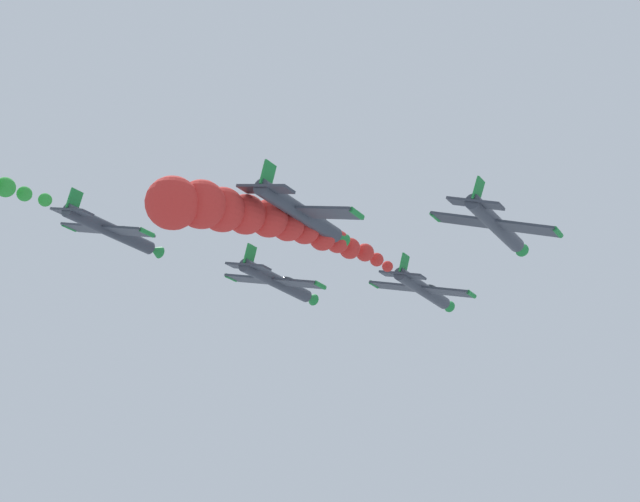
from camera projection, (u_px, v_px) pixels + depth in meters
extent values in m
cylinder|color=#333842|center=(423.00, 289.00, 66.84)|extent=(1.35, 9.00, 1.35)
cone|color=#1E8438|center=(447.00, 305.00, 70.87)|extent=(1.29, 1.20, 1.29)
cube|color=#333842|center=(421.00, 289.00, 66.50)|extent=(8.91, 1.90, 2.64)
cylinder|color=#1E8438|center=(374.00, 284.00, 69.12)|extent=(0.44, 1.40, 0.44)
cylinder|color=#1E8438|center=(471.00, 294.00, 63.88)|extent=(0.44, 1.40, 0.44)
cube|color=#333842|center=(402.00, 275.00, 63.69)|extent=(3.71, 1.20, 1.19)
cube|color=#1E8438|center=(404.00, 264.00, 63.81)|extent=(0.56, 1.10, 1.58)
ellipsoid|color=black|center=(433.00, 290.00, 68.37)|extent=(0.96, 2.20, 0.89)
sphere|color=red|center=(387.00, 266.00, 61.48)|extent=(0.87, 0.87, 0.87)
sphere|color=red|center=(377.00, 260.00, 60.16)|extent=(1.06, 1.06, 1.06)
sphere|color=red|center=(365.00, 253.00, 58.87)|extent=(1.37, 1.37, 1.37)
sphere|color=red|center=(350.00, 248.00, 57.62)|extent=(1.58, 1.58, 1.58)
sphere|color=red|center=(338.00, 242.00, 56.26)|extent=(1.67, 1.67, 1.67)
sphere|color=red|center=(322.00, 237.00, 54.93)|extent=(1.90, 1.90, 1.90)
sphere|color=red|center=(305.00, 229.00, 53.80)|extent=(2.11, 2.11, 2.11)
sphere|color=red|center=(288.00, 224.00, 52.49)|extent=(2.29, 2.29, 2.29)
sphere|color=red|center=(269.00, 218.00, 51.24)|extent=(2.53, 2.53, 2.53)
sphere|color=red|center=(246.00, 214.00, 50.09)|extent=(2.61, 2.61, 2.61)
sphere|color=red|center=(222.00, 210.00, 48.92)|extent=(2.85, 2.85, 2.85)
sphere|color=red|center=(201.00, 204.00, 47.60)|extent=(3.04, 3.04, 3.04)
sphere|color=red|center=(172.00, 203.00, 46.47)|extent=(3.25, 3.25, 3.25)
cylinder|color=#333842|center=(277.00, 281.00, 64.76)|extent=(1.34, 9.00, 1.34)
cone|color=#1E8438|center=(310.00, 298.00, 68.80)|extent=(1.27, 1.20, 1.27)
cube|color=#333842|center=(274.00, 281.00, 64.42)|extent=(8.95, 1.90, 2.48)
cylinder|color=#1E8438|center=(231.00, 278.00, 67.03)|extent=(0.44, 1.40, 0.44)
cylinder|color=#1E8438|center=(320.00, 285.00, 61.82)|extent=(0.44, 1.40, 0.44)
cube|color=#333842|center=(248.00, 266.00, 61.62)|extent=(3.72, 1.20, 1.13)
cube|color=#1E8438|center=(250.00, 255.00, 61.75)|extent=(0.54, 1.10, 1.58)
ellipsoid|color=black|center=(290.00, 282.00, 66.30)|extent=(0.95, 2.20, 0.88)
cylinder|color=#333842|center=(496.00, 225.00, 55.29)|extent=(1.41, 9.00, 1.41)
cone|color=#1E8438|center=(520.00, 248.00, 59.32)|extent=(1.34, 1.20, 1.34)
cube|color=#333842|center=(494.00, 224.00, 54.96)|extent=(8.70, 1.90, 3.34)
cylinder|color=#1E8438|center=(436.00, 217.00, 57.65)|extent=(0.46, 1.40, 0.46)
cylinder|color=#1E8438|center=(558.00, 232.00, 52.26)|extent=(0.46, 1.40, 0.46)
cube|color=#333842|center=(475.00, 203.00, 52.14)|extent=(3.63, 1.20, 1.48)
cube|color=#1E8438|center=(478.00, 190.00, 52.22)|extent=(0.68, 1.10, 1.55)
ellipsoid|color=black|center=(506.00, 227.00, 56.80)|extent=(0.99, 2.20, 0.93)
cylinder|color=#333842|center=(301.00, 213.00, 51.63)|extent=(1.34, 9.00, 1.34)
cone|color=#1E8438|center=(340.00, 238.00, 55.66)|extent=(1.28, 1.20, 1.28)
cube|color=#333842|center=(297.00, 212.00, 51.29)|extent=(8.94, 1.90, 2.51)
cylinder|color=#1E8438|center=(243.00, 211.00, 53.90)|extent=(0.44, 1.40, 0.44)
cylinder|color=#1E8438|center=(357.00, 213.00, 48.69)|extent=(0.44, 1.40, 0.44)
cube|color=#333842|center=(265.00, 189.00, 48.48)|extent=(3.72, 1.20, 1.14)
cube|color=#1E8438|center=(268.00, 175.00, 48.62)|extent=(0.54, 1.10, 1.58)
ellipsoid|color=black|center=(317.00, 215.00, 53.17)|extent=(0.95, 2.20, 0.88)
cylinder|color=#333842|center=(111.00, 230.00, 62.44)|extent=(1.35, 9.00, 1.35)
cone|color=#1E8438|center=(155.00, 250.00, 66.47)|extent=(1.29, 1.20, 1.29)
cube|color=#333842|center=(107.00, 230.00, 62.10)|extent=(8.91, 1.90, 2.63)
cylinder|color=#1E8438|center=(70.00, 227.00, 64.72)|extent=(0.44, 1.40, 0.44)
cylinder|color=#1E8438|center=(147.00, 232.00, 59.48)|extent=(0.44, 1.40, 0.44)
cube|color=#333842|center=(72.00, 212.00, 59.29)|extent=(3.71, 1.20, 1.19)
cube|color=#1E8438|center=(74.00, 200.00, 59.42)|extent=(0.56, 1.10, 1.58)
ellipsoid|color=black|center=(129.00, 232.00, 63.97)|extent=(0.96, 2.20, 0.89)
sphere|color=green|center=(45.00, 200.00, 57.14)|extent=(0.99, 0.99, 0.99)
sphere|color=green|center=(24.00, 194.00, 55.96)|extent=(1.09, 1.09, 1.09)
sphere|color=green|center=(5.00, 187.00, 54.63)|extent=(1.41, 1.41, 1.41)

